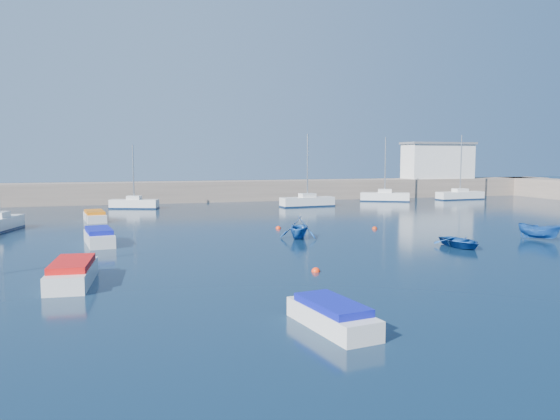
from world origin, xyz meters
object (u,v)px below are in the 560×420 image
object	(u,v)px
motorboat_0	(72,273)
harbor_office	(438,161)
sailboat_6	(307,201)
motorboat_2	(95,216)
sailboat_5	(134,203)
sailboat_3	(0,223)
sailboat_7	(385,196)
motorboat_1	(99,237)
dinghy_right	(539,232)
motorboat_3	(332,315)
dinghy_center	(460,242)
dinghy_left	(299,227)
sailboat_8	(460,195)

from	to	relation	value
motorboat_0	harbor_office	bearing A→B (deg)	47.69
sailboat_6	motorboat_2	distance (m)	24.62
sailboat_5	motorboat_2	bearing A→B (deg)	-178.96
motorboat_2	harbor_office	bearing A→B (deg)	13.90
sailboat_3	sailboat_6	world-z (taller)	sailboat_6
sailboat_7	motorboat_0	bearing A→B (deg)	164.06
motorboat_1	dinghy_right	distance (m)	30.25
motorboat_0	sailboat_6	bearing A→B (deg)	59.91
sailboat_3	motorboat_0	bearing A→B (deg)	-56.37
sailboat_6	motorboat_3	world-z (taller)	sailboat_6
sailboat_3	sailboat_6	xyz separation A→B (m)	(30.03, 13.06, 0.01)
motorboat_3	dinghy_center	xyz separation A→B (m)	(14.11, 13.18, -0.09)
sailboat_3	dinghy_left	world-z (taller)	sailboat_3
harbor_office	motorboat_3	size ratio (longest dim) A/B	2.36
sailboat_8	dinghy_center	size ratio (longest dim) A/B	2.54
sailboat_7	sailboat_8	distance (m)	11.18
dinghy_center	motorboat_0	bearing A→B (deg)	-173.75
harbor_office	sailboat_5	distance (m)	44.42
sailboat_3	dinghy_right	size ratio (longest dim) A/B	2.39
sailboat_8	sailboat_3	bearing A→B (deg)	104.20
sailboat_5	motorboat_3	bearing A→B (deg)	-154.05
sailboat_7	sailboat_8	size ratio (longest dim) A/B	0.95
sailboat_6	motorboat_1	bearing A→B (deg)	128.23
dinghy_center	motorboat_1	bearing A→B (deg)	157.93
sailboat_6	motorboat_0	distance (m)	40.90
motorboat_0	dinghy_right	xyz separation A→B (m)	(30.30, 5.00, 0.06)
motorboat_2	dinghy_center	distance (m)	31.81
sailboat_3	motorboat_3	distance (m)	34.04
motorboat_3	dinghy_left	world-z (taller)	dinghy_left
motorboat_0	dinghy_center	distance (m)	23.42
harbor_office	dinghy_center	size ratio (longest dim) A/B	2.92
sailboat_7	dinghy_center	world-z (taller)	sailboat_7
sailboat_6	sailboat_8	distance (m)	23.71
harbor_office	dinghy_left	world-z (taller)	harbor_office
dinghy_center	sailboat_7	bearing A→B (deg)	67.38
sailboat_7	dinghy_left	xyz separation A→B (m)	(-20.98, -27.79, 0.16)
harbor_office	sailboat_6	distance (m)	26.71
motorboat_3	dinghy_center	distance (m)	19.31
sailboat_3	dinghy_center	distance (m)	34.46
motorboat_1	motorboat_3	xyz separation A→B (m)	(8.24, -20.89, -0.07)
harbor_office	sailboat_3	world-z (taller)	harbor_office
harbor_office	sailboat_7	world-z (taller)	sailboat_7
motorboat_1	dinghy_center	xyz separation A→B (m)	(22.35, -7.71, -0.16)
sailboat_3	dinghy_left	xyz separation A→B (m)	(21.24, -10.41, 0.20)
sailboat_5	motorboat_1	distance (m)	25.48
sailboat_7	motorboat_1	bearing A→B (deg)	154.48
motorboat_0	dinghy_center	bearing A→B (deg)	13.61
sailboat_6	motorboat_1	world-z (taller)	sailboat_6
sailboat_7	motorboat_2	world-z (taller)	sailboat_7
motorboat_2	sailboat_5	bearing A→B (deg)	63.71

